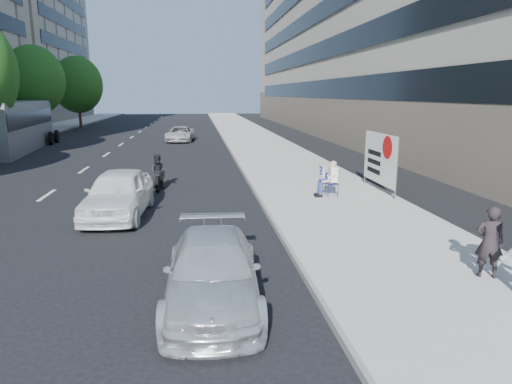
{
  "coord_description": "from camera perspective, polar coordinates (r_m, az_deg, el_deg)",
  "views": [
    {
      "loc": [
        -0.72,
        -9.96,
        3.82
      ],
      "look_at": [
        0.82,
        1.98,
        1.22
      ],
      "focal_mm": 32.0,
      "sensor_mm": 36.0,
      "label": 1
    }
  ],
  "objects": [
    {
      "name": "near_sidewalk",
      "position": [
        30.56,
        1.58,
        5.16
      ],
      "size": [
        5.0,
        120.0,
        0.15
      ],
      "primitive_type": "cube",
      "color": "#A29F97",
      "rests_on": "ground"
    },
    {
      "name": "near_building",
      "position": [
        45.97,
        16.34,
        19.47
      ],
      "size": [
        14.0,
        70.0,
        20.0
      ],
      "primitive_type": "cube",
      "color": "#A3988C",
      "rests_on": "ground"
    },
    {
      "name": "tree_far_e",
      "position": [
        55.51,
        -21.41,
        12.38
      ],
      "size": [
        5.4,
        5.4,
        7.89
      ],
      "color": "#382616",
      "rests_on": "ground"
    },
    {
      "name": "parked_sedan",
      "position": [
        8.59,
        -5.44,
        -9.8
      ],
      "size": [
        1.88,
        4.29,
        1.22
      ],
      "primitive_type": "imported",
      "rotation": [
        0.0,
        0.0,
        -0.04
      ],
      "color": "silver",
      "rests_on": "ground"
    },
    {
      "name": "white_sedan_near",
      "position": [
        15.02,
        -16.83,
        -0.14
      ],
      "size": [
        2.03,
        4.47,
        1.49
      ],
      "primitive_type": "imported",
      "rotation": [
        0.0,
        0.0,
        -0.06
      ],
      "color": "white",
      "rests_on": "ground"
    },
    {
      "name": "white_sedan_far",
      "position": [
        37.79,
        -9.46,
        7.16
      ],
      "size": [
        2.45,
        4.53,
        1.21
      ],
      "primitive_type": "imported",
      "rotation": [
        0.0,
        0.0,
        -0.11
      ],
      "color": "#BDBDBD",
      "rests_on": "ground"
    },
    {
      "name": "seated_protester",
      "position": [
        16.74,
        9.1,
        1.91
      ],
      "size": [
        0.83,
        1.12,
        1.31
      ],
      "color": "navy",
      "rests_on": "near_sidewalk"
    },
    {
      "name": "protest_banner",
      "position": [
        18.05,
        15.22,
        4.08
      ],
      "size": [
        0.08,
        3.06,
        2.2
      ],
      "color": "#4C4C4C",
      "rests_on": "near_sidewalk"
    },
    {
      "name": "tree_far_d",
      "position": [
        42.03,
        -26.01,
        12.47
      ],
      "size": [
        4.8,
        4.8,
        7.65
      ],
      "color": "#382616",
      "rests_on": "ground"
    },
    {
      "name": "ground",
      "position": [
        10.69,
        -3.06,
        -8.75
      ],
      "size": [
        160.0,
        160.0,
        0.0
      ],
      "primitive_type": "plane",
      "color": "black",
      "rests_on": "ground"
    },
    {
      "name": "pedestrian_woman",
      "position": [
        10.37,
        27.17,
        -5.57
      ],
      "size": [
        0.64,
        0.53,
        1.49
      ],
      "primitive_type": "imported",
      "rotation": [
        0.0,
        0.0,
        2.77
      ],
      "color": "black",
      "rests_on": "near_sidewalk"
    },
    {
      "name": "bus",
      "position": [
        35.18,
        -28.02,
        7.24
      ],
      "size": [
        3.67,
        12.25,
        3.3
      ],
      "rotation": [
        0.0,
        0.0,
        0.09
      ],
      "color": "slate",
      "rests_on": "ground"
    },
    {
      "name": "motorcycle",
      "position": [
        18.97,
        -12.05,
        2.27
      ],
      "size": [
        0.74,
        2.05,
        1.42
      ],
      "rotation": [
        0.0,
        0.0,
        -0.1
      ],
      "color": "black",
      "rests_on": "ground"
    }
  ]
}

